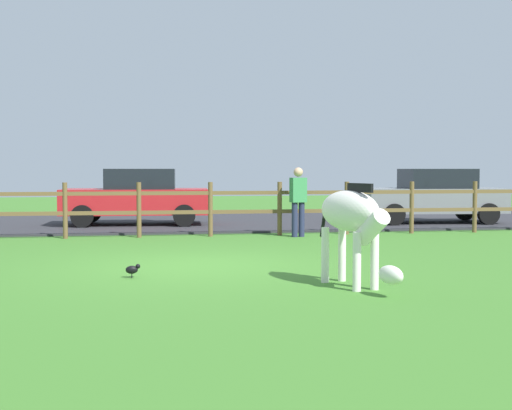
{
  "coord_description": "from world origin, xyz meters",
  "views": [
    {
      "loc": [
        -0.84,
        -11.54,
        1.6
      ],
      "look_at": [
        1.25,
        1.39,
        0.93
      ],
      "focal_mm": 49.11,
      "sensor_mm": 36.0,
      "label": 1
    }
  ],
  "objects_px": {
    "zebra": "(353,219)",
    "parked_car_red": "(137,196)",
    "crow_on_grass": "(133,269)",
    "visitor_near_fence": "(298,199)",
    "parked_car_grey": "(433,195)"
  },
  "relations": [
    {
      "from": "zebra",
      "to": "parked_car_red",
      "type": "bearing_deg",
      "value": 105.51
    },
    {
      "from": "zebra",
      "to": "crow_on_grass",
      "type": "relative_size",
      "value": 8.79
    },
    {
      "from": "visitor_near_fence",
      "to": "crow_on_grass",
      "type": "bearing_deg",
      "value": -123.39
    },
    {
      "from": "zebra",
      "to": "parked_car_red",
      "type": "relative_size",
      "value": 0.46
    },
    {
      "from": "zebra",
      "to": "crow_on_grass",
      "type": "xyz_separation_m",
      "value": [
        -2.96,
        1.28,
        -0.8
      ]
    },
    {
      "from": "visitor_near_fence",
      "to": "parked_car_grey",
      "type": "bearing_deg",
      "value": 33.11
    },
    {
      "from": "crow_on_grass",
      "to": "parked_car_grey",
      "type": "relative_size",
      "value": 0.05
    },
    {
      "from": "crow_on_grass",
      "to": "visitor_near_fence",
      "type": "height_order",
      "value": "visitor_near_fence"
    },
    {
      "from": "zebra",
      "to": "visitor_near_fence",
      "type": "relative_size",
      "value": 1.15
    },
    {
      "from": "parked_car_red",
      "to": "crow_on_grass",
      "type": "bearing_deg",
      "value": -89.96
    },
    {
      "from": "parked_car_grey",
      "to": "visitor_near_fence",
      "type": "relative_size",
      "value": 2.5
    },
    {
      "from": "zebra",
      "to": "parked_car_red",
      "type": "distance_m",
      "value": 11.1
    },
    {
      "from": "parked_car_grey",
      "to": "parked_car_red",
      "type": "xyz_separation_m",
      "value": [
        -8.46,
        0.64,
        0.0
      ]
    },
    {
      "from": "crow_on_grass",
      "to": "parked_car_grey",
      "type": "height_order",
      "value": "parked_car_grey"
    },
    {
      "from": "parked_car_grey",
      "to": "visitor_near_fence",
      "type": "bearing_deg",
      "value": -146.89
    }
  ]
}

